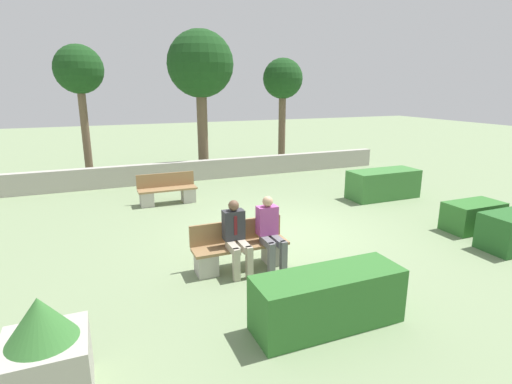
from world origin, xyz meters
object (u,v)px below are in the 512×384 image
at_px(bench_left_side, 168,193).
at_px(tree_center_left, 200,66).
at_px(tree_leftmost, 79,73).
at_px(person_seated_woman, 270,229).
at_px(bench_front, 240,251).
at_px(planter_corner_left, 45,355).
at_px(person_seated_man, 236,234).
at_px(tree_center_right, 283,81).

xyz_separation_m(bench_left_side, tree_center_left, (2.13, 3.91, 3.69)).
bearing_deg(tree_leftmost, tree_center_left, -4.78).
bearing_deg(person_seated_woman, bench_front, 165.15).
distance_m(planter_corner_left, tree_center_left, 12.40).
relative_size(person_seated_man, person_seated_woman, 1.00).
bearing_deg(tree_center_right, tree_center_left, -173.94).
bearing_deg(person_seated_man, tree_center_right, 59.67).
bearing_deg(bench_front, tree_center_left, 79.20).
bearing_deg(bench_front, person_seated_man, -132.59).
height_order(person_seated_woman, tree_center_left, tree_center_left).
xyz_separation_m(bench_left_side, tree_center_right, (5.72, 4.29, 3.16)).
bearing_deg(bench_front, tree_leftmost, 105.63).
height_order(bench_left_side, person_seated_woman, person_seated_woman).
relative_size(bench_front, bench_left_side, 1.09).
bearing_deg(bench_left_side, tree_center_right, 48.00).
distance_m(planter_corner_left, tree_center_right, 14.33).
distance_m(person_seated_man, person_seated_woman, 0.66).
bearing_deg(tree_center_right, person_seated_man, -120.33).
height_order(planter_corner_left, tree_center_left, tree_center_left).
height_order(person_seated_man, tree_center_right, tree_center_right).
relative_size(person_seated_man, tree_leftmost, 0.28).
bearing_deg(tree_center_left, bench_left_side, -118.58).
distance_m(bench_left_side, tree_center_left, 5.78).
distance_m(bench_left_side, person_seated_man, 4.93).
height_order(tree_center_left, tree_center_right, tree_center_left).
xyz_separation_m(bench_front, tree_center_left, (1.65, 8.67, 3.68)).
distance_m(bench_left_side, planter_corner_left, 7.49).
bearing_deg(person_seated_man, tree_leftmost, 104.64).
bearing_deg(tree_center_left, tree_center_right, 6.06).
bearing_deg(planter_corner_left, bench_front, 37.26).
height_order(bench_left_side, tree_center_left, tree_center_left).
bearing_deg(person_seated_woman, person_seated_man, -179.96).
xyz_separation_m(person_seated_woman, planter_corner_left, (-3.54, -2.15, -0.17)).
xyz_separation_m(bench_left_side, tree_leftmost, (-2.05, 4.26, 3.41)).
bearing_deg(planter_corner_left, tree_leftmost, 87.54).
distance_m(bench_front, tree_center_left, 9.56).
bearing_deg(tree_center_left, person_seated_woman, -97.26).
relative_size(bench_left_side, tree_center_left, 0.31).
height_order(person_seated_man, person_seated_woman, person_seated_woman).
distance_m(bench_left_side, tree_leftmost, 5.83).
height_order(bench_front, bench_left_side, same).
height_order(bench_left_side, planter_corner_left, planter_corner_left).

